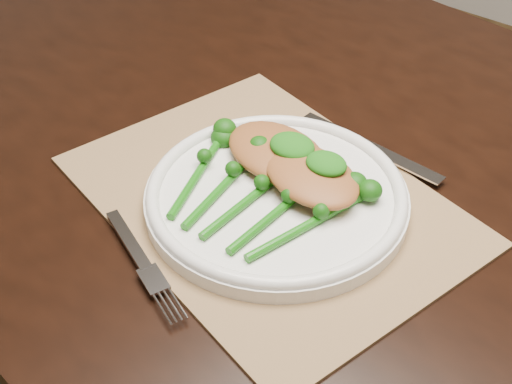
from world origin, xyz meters
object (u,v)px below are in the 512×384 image
Objects in this scene: placemat at (267,199)px; chicken_fillet_left at (277,152)px; dinner_plate at (276,195)px; dining_table at (348,371)px; broccolini_bundle at (248,200)px.

placemat is 3.23× the size of chicken_fillet_left.
dinner_plate is at bearing -40.93° from chicken_fillet_left.
dining_table is at bearing 66.90° from placemat.
dining_table is 0.43m from broccolini_bundle.
dining_table is 0.41m from dinner_plate.
broccolini_bundle is at bearing -111.49° from dinner_plate.
placemat is at bearing 173.16° from dinner_plate.
broccolini_bundle is (0.02, -0.08, -0.01)m from chicken_fillet_left.
chicken_fillet_left is at bearing 103.04° from broccolini_bundle.
dinner_plate is (-0.06, -0.11, 0.39)m from dining_table.
dinner_plate is (0.02, -0.00, 0.02)m from placemat.
chicken_fillet_left reaches higher than dinner_plate.
chicken_fillet_left reaches higher than broccolini_bundle.
dinner_plate reaches higher than placemat.
placemat is (-0.08, -0.11, 0.37)m from dining_table.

